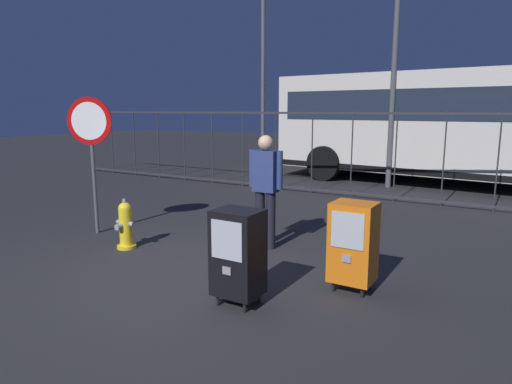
% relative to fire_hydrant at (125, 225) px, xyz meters
% --- Properties ---
extents(ground_plane, '(60.00, 60.00, 0.00)m').
position_rel_fire_hydrant_xyz_m(ground_plane, '(1.50, -0.45, -0.35)').
color(ground_plane, '#262628').
extents(fire_hydrant, '(0.33, 0.31, 0.75)m').
position_rel_fire_hydrant_xyz_m(fire_hydrant, '(0.00, 0.00, 0.00)').
color(fire_hydrant, yellow).
rests_on(fire_hydrant, ground_plane).
extents(newspaper_box_primary, '(0.48, 0.42, 1.02)m').
position_rel_fire_hydrant_xyz_m(newspaper_box_primary, '(2.51, -0.79, 0.22)').
color(newspaper_box_primary, black).
rests_on(newspaper_box_primary, ground_plane).
extents(newspaper_box_secondary, '(0.48, 0.42, 1.02)m').
position_rel_fire_hydrant_xyz_m(newspaper_box_secondary, '(3.41, 0.19, 0.22)').
color(newspaper_box_secondary, black).
rests_on(newspaper_box_secondary, ground_plane).
extents(stop_sign, '(0.71, 0.31, 2.23)m').
position_rel_fire_hydrant_xyz_m(stop_sign, '(-1.07, 0.34, 1.25)').
color(stop_sign, '#4C4F54').
rests_on(stop_sign, ground_plane).
extents(pedestrian, '(0.55, 0.22, 1.67)m').
position_rel_fire_hydrant_xyz_m(pedestrian, '(1.76, 1.09, 0.60)').
color(pedestrian, black).
rests_on(pedestrian, ground_plane).
extents(fence_barrier, '(18.03, 0.04, 2.00)m').
position_rel_fire_hydrant_xyz_m(fence_barrier, '(1.50, 5.54, 0.67)').
color(fence_barrier, '#2D2D33').
rests_on(fence_barrier, ground_plane).
extents(bus_near, '(10.68, 3.50, 3.00)m').
position_rel_fire_hydrant_xyz_m(bus_near, '(3.72, 8.54, 1.36)').
color(bus_near, beige).
rests_on(bus_near, ground_plane).
extents(bus_far, '(10.62, 3.22, 3.00)m').
position_rel_fire_hydrant_xyz_m(bus_far, '(2.12, 12.19, 1.36)').
color(bus_far, gold).
rests_on(bus_far, ground_plane).
extents(street_light_near_right, '(0.32, 0.32, 7.11)m').
position_rel_fire_hydrant_xyz_m(street_light_near_right, '(-3.08, 9.31, 3.76)').
color(street_light_near_right, '#4C4F54').
rests_on(street_light_near_right, ground_plane).
extents(street_light_far_left, '(0.32, 0.32, 7.52)m').
position_rel_fire_hydrant_xyz_m(street_light_far_left, '(1.88, 7.41, 3.98)').
color(street_light_far_left, '#4C4F54').
rests_on(street_light_far_left, ground_plane).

